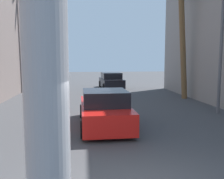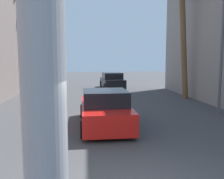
% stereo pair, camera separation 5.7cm
% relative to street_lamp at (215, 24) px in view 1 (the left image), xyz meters
% --- Properties ---
extents(ground_plane, '(90.28, 90.28, 0.00)m').
position_rel_street_lamp_xyz_m(ground_plane, '(-5.49, 2.26, -4.57)').
color(ground_plane, '#424244').
extents(street_lamp, '(2.61, 0.28, 7.58)m').
position_rel_street_lamp_xyz_m(street_lamp, '(0.00, 0.00, 0.00)').
color(street_lamp, '#59595E').
rests_on(street_lamp, ground).
extents(car_lead, '(2.11, 4.70, 1.56)m').
position_rel_street_lamp_xyz_m(car_lead, '(-5.69, -1.83, -3.86)').
color(car_lead, black).
rests_on(car_lead, ground).
extents(car_far, '(2.26, 4.47, 1.56)m').
position_rel_street_lamp_xyz_m(car_far, '(-3.90, 12.22, -3.83)').
color(car_far, black).
rests_on(car_far, ground).
extents(palm_tree_mid_right, '(3.16, 3.18, 8.58)m').
position_rel_street_lamp_xyz_m(palm_tree_mid_right, '(0.41, 5.16, 0.73)').
color(palm_tree_mid_right, brown).
rests_on(palm_tree_mid_right, ground).
extents(palm_tree_far_left, '(3.09, 3.27, 9.43)m').
position_rel_street_lamp_xyz_m(palm_tree_far_left, '(-11.27, 10.21, 1.15)').
color(palm_tree_far_left, brown).
rests_on(palm_tree_far_left, ground).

